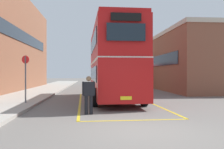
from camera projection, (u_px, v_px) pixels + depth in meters
The scene contains 8 objects.
ground_plane at pixel (110, 93), 22.06m from camera, with size 135.60×135.60×0.00m, color #66605B.
sidewalk_left at pixel (40, 91), 23.93m from camera, with size 4.00×57.60×0.14m, color #A39E93.
depot_building_right at pixel (192, 62), 26.74m from camera, with size 7.20×15.58×5.92m.
double_decker_bus at pixel (113, 61), 16.39m from camera, with size 3.14×10.31×4.75m.
single_deck_bus at pixel (120, 74), 35.52m from camera, with size 3.21×10.12×3.02m.
pedestrian_boarding at pixel (89, 92), 10.69m from camera, with size 0.55×0.28×1.63m.
bus_stop_sign at pixel (26, 74), 13.84m from camera, with size 0.43×0.16×2.58m.
bay_marking_yellow at pixel (116, 104), 14.49m from camera, with size 4.67×12.37×0.01m.
Camera 1 is at (-1.55, -7.60, 1.75)m, focal length 40.51 mm.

